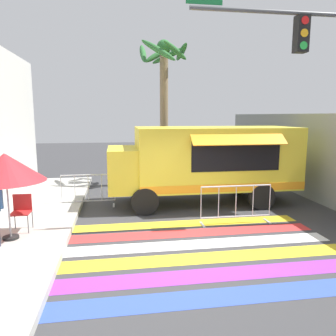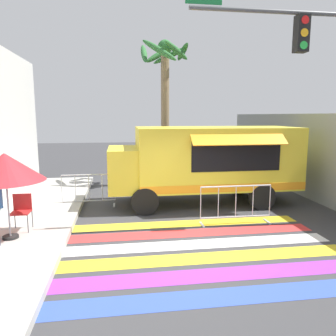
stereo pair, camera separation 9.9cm
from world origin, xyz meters
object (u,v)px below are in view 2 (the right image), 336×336
food_truck (202,160)px  folding_chair (21,208)px  barricade_side (89,191)px  palm_tree (165,85)px  patio_umbrella (5,167)px  traffic_signal_pole (321,75)px  barricade_front (236,205)px

food_truck → folding_chair: food_truck is taller
folding_chair → barricade_side: 2.86m
palm_tree → patio_umbrella: bearing=-125.9°
barricade_side → palm_tree: (2.98, 3.14, 3.75)m
patio_umbrella → folding_chair: size_ratio=2.26×
patio_umbrella → palm_tree: palm_tree is taller
traffic_signal_pole → palm_tree: (-3.30, 5.89, 0.22)m
barricade_front → patio_umbrella: bearing=-173.0°
traffic_signal_pole → palm_tree: size_ratio=0.97×
food_truck → barricade_side: food_truck is taller
food_truck → barricade_front: (0.42, -2.24, -0.99)m
barricade_side → palm_tree: size_ratio=0.29×
food_truck → traffic_signal_pole: size_ratio=1.06×
folding_chair → palm_tree: palm_tree is taller
palm_tree → traffic_signal_pole: bearing=-60.7°
traffic_signal_pole → folding_chair: 8.43m
traffic_signal_pole → barricade_front: 4.10m
traffic_signal_pole → folding_chair: (-7.72, 0.28, -3.37)m
food_truck → barricade_front: bearing=-79.3°
food_truck → patio_umbrella: bearing=-151.1°
patio_umbrella → folding_chair: bearing=81.0°
food_truck → palm_tree: 4.37m
food_truck → traffic_signal_pole: traffic_signal_pole is taller
folding_chair → traffic_signal_pole: bearing=-16.0°
barricade_front → barricade_side: bearing=150.5°
folding_chair → barricade_side: barricade_side is taller
barricade_side → palm_tree: palm_tree is taller
traffic_signal_pole → patio_umbrella: bearing=-177.5°
food_truck → folding_chair: size_ratio=7.06×
traffic_signal_pole → patio_umbrella: size_ratio=2.94×
traffic_signal_pole → patio_umbrella: traffic_signal_pole is taller
food_truck → barricade_front: food_truck is taller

